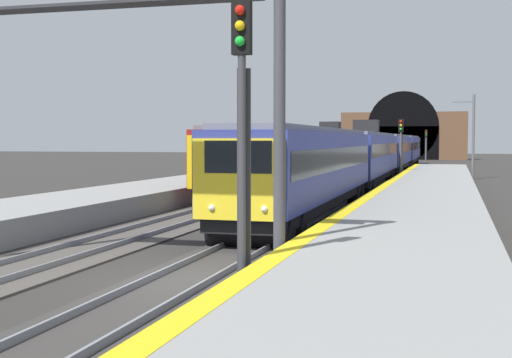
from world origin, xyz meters
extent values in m
plane|color=#302D2B|center=(0.00, 0.00, 0.00)|extent=(320.00, 320.00, 0.00)
cube|color=gray|center=(0.00, -4.70, 0.46)|extent=(112.00, 4.85, 0.93)
cube|color=yellow|center=(0.00, -2.53, 0.93)|extent=(112.00, 0.50, 0.01)
cube|color=#383533|center=(0.00, 0.00, 0.03)|extent=(160.00, 2.70, 0.06)
cube|color=gray|center=(0.00, 0.72, 0.14)|extent=(160.00, 0.07, 0.15)
cube|color=gray|center=(0.00, -0.72, 0.14)|extent=(160.00, 0.07, 0.15)
cube|color=#4C4742|center=(0.00, 4.58, 0.03)|extent=(160.00, 3.15, 0.06)
cube|color=gray|center=(0.00, 3.87, 0.14)|extent=(160.00, 0.07, 0.15)
cube|color=navy|center=(14.24, 0.00, 2.31)|extent=(20.20, 2.96, 2.62)
cube|color=black|center=(14.24, 0.00, 2.55)|extent=(19.39, 2.99, 0.90)
cube|color=slate|center=(14.24, 0.00, 3.72)|extent=(19.59, 2.53, 0.20)
cube|color=black|center=(14.24, 0.00, 0.81)|extent=(19.79, 2.62, 0.53)
cylinder|color=black|center=(5.36, -0.04, 0.48)|extent=(0.96, 2.65, 0.95)
cylinder|color=black|center=(7.16, -0.03, 0.48)|extent=(0.96, 2.65, 0.95)
cylinder|color=black|center=(21.32, 0.03, 0.48)|extent=(0.96, 2.65, 0.95)
cylinder|color=black|center=(23.12, 0.04, 0.48)|extent=(0.96, 2.65, 0.95)
cube|color=yellow|center=(4.11, -0.04, 2.18)|extent=(0.13, 2.76, 2.36)
cube|color=black|center=(4.06, -0.04, 2.83)|extent=(0.05, 2.01, 0.94)
sphere|color=#F2EACC|center=(4.05, -0.83, 1.35)|extent=(0.20, 0.20, 0.20)
sphere|color=#F2EACC|center=(4.04, 0.75, 1.35)|extent=(0.20, 0.20, 0.20)
cube|color=navy|center=(34.88, 0.00, 2.31)|extent=(20.20, 2.96, 2.62)
cube|color=black|center=(34.88, 0.00, 2.66)|extent=(19.39, 2.99, 0.80)
cube|color=slate|center=(34.88, 0.00, 3.72)|extent=(19.59, 2.53, 0.20)
cube|color=black|center=(34.88, 0.00, 0.81)|extent=(19.79, 2.62, 0.53)
cylinder|color=black|center=(26.05, -0.04, 0.48)|extent=(0.96, 2.65, 0.95)
cylinder|color=black|center=(27.85, -0.03, 0.48)|extent=(0.96, 2.65, 0.95)
cylinder|color=black|center=(41.91, 0.03, 0.48)|extent=(0.96, 2.65, 0.95)
cylinder|color=black|center=(43.71, 0.04, 0.48)|extent=(0.96, 2.65, 0.95)
cube|color=navy|center=(55.52, 0.00, 2.31)|extent=(20.20, 2.96, 2.62)
cube|color=black|center=(55.52, 0.00, 2.59)|extent=(19.39, 2.99, 0.87)
cube|color=slate|center=(55.52, 0.00, 3.72)|extent=(19.59, 2.53, 0.20)
cube|color=black|center=(55.52, 0.00, 0.81)|extent=(19.79, 2.62, 0.53)
cylinder|color=black|center=(46.47, -0.04, 0.48)|extent=(0.96, 2.65, 0.95)
cylinder|color=black|center=(48.27, -0.03, 0.48)|extent=(0.96, 2.65, 0.95)
cylinder|color=black|center=(62.77, 0.03, 0.48)|extent=(0.96, 2.65, 0.95)
cylinder|color=black|center=(64.57, 0.04, 0.48)|extent=(0.96, 2.65, 0.95)
cube|color=navy|center=(76.16, 0.00, 2.31)|extent=(20.20, 2.96, 2.62)
cube|color=black|center=(76.16, 0.00, 2.56)|extent=(19.39, 2.99, 0.89)
cube|color=slate|center=(76.16, 0.00, 3.72)|extent=(19.59, 2.53, 0.20)
cube|color=black|center=(76.16, 0.00, 0.81)|extent=(19.79, 2.62, 0.53)
cylinder|color=black|center=(67.39, -0.04, 0.48)|extent=(0.96, 2.65, 0.95)
cylinder|color=black|center=(69.19, -0.03, 0.48)|extent=(0.96, 2.65, 0.95)
cylinder|color=black|center=(83.14, 0.03, 0.48)|extent=(0.96, 2.65, 0.95)
cylinder|color=black|center=(84.94, 0.04, 0.48)|extent=(0.96, 2.65, 0.95)
cube|color=black|center=(34.88, 0.00, 4.27)|extent=(1.31, 1.73, 0.90)
cube|color=maroon|center=(26.07, 4.58, 2.40)|extent=(20.01, 3.30, 2.82)
cube|color=black|center=(26.07, 4.58, 2.83)|extent=(19.21, 3.31, 0.80)
cube|color=slate|center=(26.07, 4.58, 3.91)|extent=(19.40, 2.86, 0.20)
cube|color=black|center=(26.07, 4.58, 0.80)|extent=(19.60, 2.95, 0.52)
cylinder|color=black|center=(17.51, 4.77, 0.47)|extent=(1.00, 2.65, 0.95)
cylinder|color=black|center=(19.31, 4.73, 0.47)|extent=(1.00, 2.65, 0.95)
cylinder|color=black|center=(32.84, 4.43, 0.47)|extent=(1.00, 2.65, 0.95)
cylinder|color=black|center=(34.64, 4.39, 0.47)|extent=(1.00, 2.65, 0.95)
cube|color=#E5B20F|center=(16.06, 4.80, 2.26)|extent=(0.18, 2.75, 2.54)
cube|color=black|center=(16.01, 4.81, 2.97)|extent=(0.08, 2.00, 1.01)
sphere|color=#F2EACC|center=(15.98, 4.02, 1.35)|extent=(0.20, 0.20, 0.20)
sphere|color=#F2EACC|center=(16.02, 5.59, 1.35)|extent=(0.20, 0.20, 0.20)
cube|color=maroon|center=(46.73, 4.58, 2.40)|extent=(20.01, 3.30, 2.82)
cube|color=black|center=(46.73, 4.58, 2.70)|extent=(19.21, 3.31, 0.96)
cube|color=slate|center=(46.73, 4.58, 3.91)|extent=(19.40, 2.86, 0.20)
cube|color=black|center=(46.73, 4.58, 0.80)|extent=(19.60, 2.95, 0.52)
cylinder|color=black|center=(37.91, 4.78, 0.47)|extent=(1.00, 2.65, 0.95)
cylinder|color=black|center=(39.71, 4.74, 0.47)|extent=(1.00, 2.65, 0.95)
cylinder|color=black|center=(53.76, 4.43, 0.47)|extent=(1.00, 2.65, 0.95)
cylinder|color=black|center=(55.56, 4.39, 0.47)|extent=(1.00, 2.65, 0.95)
cube|color=black|center=(46.73, 4.58, 4.46)|extent=(1.34, 1.74, 0.90)
cylinder|color=#38383D|center=(-1.87, -1.95, 2.50)|extent=(0.16, 0.16, 5.00)
cube|color=black|center=(-1.87, -1.95, 5.52)|extent=(0.20, 0.38, 1.05)
cube|color=#38383D|center=(-1.73, -1.95, 2.50)|extent=(0.04, 0.28, 4.50)
sphere|color=red|center=(-2.00, -1.95, 5.85)|extent=(0.20, 0.20, 0.20)
sphere|color=yellow|center=(-2.00, -1.95, 5.55)|extent=(0.20, 0.20, 0.20)
sphere|color=green|center=(-2.00, -1.95, 5.25)|extent=(0.20, 0.20, 0.20)
cylinder|color=#4C4C54|center=(41.26, -1.95, 1.95)|extent=(0.16, 0.16, 3.90)
cube|color=black|center=(41.26, -1.95, 4.43)|extent=(0.20, 0.38, 1.05)
cube|color=#4C4C54|center=(41.40, -1.95, 1.95)|extent=(0.04, 0.28, 3.51)
sphere|color=red|center=(41.13, -1.95, 4.75)|extent=(0.20, 0.20, 0.20)
sphere|color=yellow|center=(41.13, -1.95, 4.45)|extent=(0.20, 0.20, 0.20)
sphere|color=green|center=(41.13, -1.95, 4.15)|extent=(0.20, 0.20, 0.20)
cylinder|color=#4C4C54|center=(92.64, -1.95, 1.87)|extent=(0.16, 0.16, 3.74)
cube|color=black|center=(92.64, -1.95, 4.27)|extent=(0.20, 0.38, 1.05)
cube|color=#4C4C54|center=(92.78, -1.95, 1.87)|extent=(0.04, 0.28, 3.37)
sphere|color=red|center=(92.51, -1.95, 4.59)|extent=(0.20, 0.20, 0.20)
sphere|color=yellow|center=(92.51, -1.95, 4.29)|extent=(0.20, 0.20, 0.20)
sphere|color=green|center=(92.51, -1.95, 3.99)|extent=(0.20, 0.20, 0.20)
cylinder|color=#3F3F47|center=(0.74, -2.08, 3.55)|extent=(0.28, 0.28, 7.11)
cube|color=#2D2D33|center=(0.74, 2.29, 6.66)|extent=(0.70, 7.87, 0.08)
cube|color=brown|center=(106.07, 2.29, 3.97)|extent=(2.04, 20.83, 7.95)
cube|color=black|center=(105.01, 2.29, 2.78)|extent=(0.12, 11.67, 5.56)
cylinder|color=black|center=(105.01, 2.29, 5.56)|extent=(0.12, 11.67, 11.67)
cylinder|color=#595B60|center=(46.53, -7.53, 3.55)|extent=(0.22, 0.22, 7.09)
cylinder|color=#595B60|center=(46.53, -6.65, 6.49)|extent=(0.08, 1.75, 0.08)
camera|label=1|loc=(-15.30, -6.01, 3.33)|focal=49.67mm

